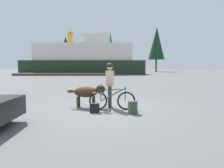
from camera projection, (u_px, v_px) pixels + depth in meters
ground_plane at (105, 108)px, 7.60m from camera, size 160.00×160.00×0.00m
bicycle at (112, 100)px, 7.32m from camera, size 1.73×0.44×0.90m
person_cyclist at (110, 81)px, 7.68m from camera, size 0.32×0.53×1.76m
dog at (88, 92)px, 7.75m from camera, size 1.51×0.50×0.91m
backpack at (133, 107)px, 6.75m from camera, size 0.31×0.25×0.44m
handbag_pannier at (95, 108)px, 6.93m from camera, size 0.34×0.21×0.33m
dock_pier at (66, 74)px, 32.68m from camera, size 16.72×2.20×0.40m
ferry_boat at (85, 60)px, 39.14m from camera, size 22.82×8.15×8.20m
sailboat_moored at (110, 71)px, 45.06m from camera, size 6.53×1.83×7.03m
pine_tree_far_left at (66, 50)px, 53.74m from camera, size 4.38×4.38×9.53m
pine_tree_center at (98, 47)px, 51.01m from camera, size 4.04×4.04×9.57m
pine_tree_far_right at (157, 43)px, 53.65m from camera, size 4.37×4.37×12.01m
pine_tree_mid_back at (110, 46)px, 55.69m from camera, size 3.33×3.33×11.13m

